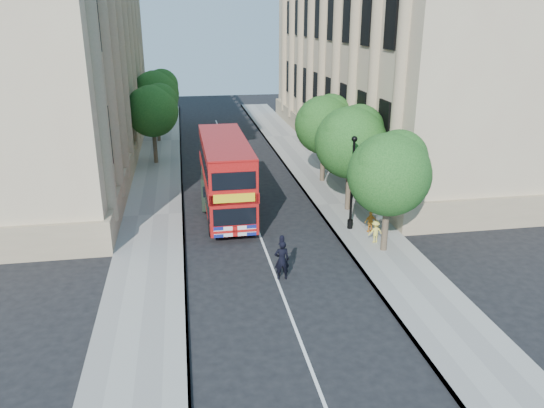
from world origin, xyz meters
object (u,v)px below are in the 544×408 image
police_constable (282,260)px  double_decker_bus (225,174)px  woman_pedestrian (378,214)px  lamp_post (352,187)px  box_van (218,184)px

police_constable → double_decker_bus: bearing=-79.7°
double_decker_bus → police_constable: 9.14m
double_decker_bus → woman_pedestrian: size_ratio=5.15×
lamp_post → box_van: lamp_post is taller
double_decker_bus → police_constable: double_decker_bus is taller
lamp_post → double_decker_bus: 7.52m
lamp_post → double_decker_bus: lamp_post is taller
lamp_post → police_constable: bearing=-133.6°
lamp_post → double_decker_bus: bearing=149.2°
lamp_post → police_constable: (-4.77, -5.00, -1.59)m
box_van → police_constable: (2.04, -10.69, -0.37)m
woman_pedestrian → box_van: bearing=-41.8°
lamp_post → woman_pedestrian: size_ratio=2.79×
double_decker_bus → woman_pedestrian: bearing=-29.5°
woman_pedestrian → lamp_post: bearing=-24.8°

